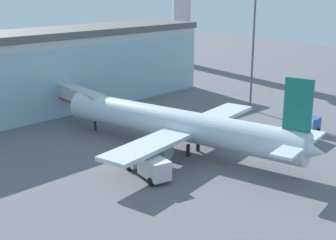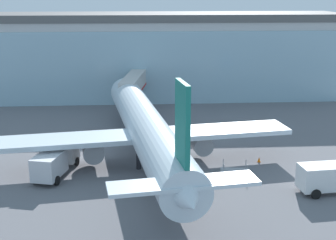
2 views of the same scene
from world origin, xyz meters
TOP-DOWN VIEW (x-y plane):
  - ground at (0.00, 0.00)m, footprint 240.00×240.00m
  - terminal_building at (0.01, 38.85)m, footprint 59.95×15.84m
  - jet_bridge at (-4.39, 27.83)m, footprint 3.71×14.58m
  - apron_light_mast at (22.13, 13.39)m, footprint 3.20×0.40m
  - airplane at (-2.07, 6.91)m, footprint 30.19×39.26m
  - catering_truck at (-10.95, 3.02)m, footprint 3.60×7.58m
  - fuel_truck at (15.15, -1.42)m, footprint 7.54×3.35m
  - baggage_cart at (6.68, 2.41)m, footprint 2.93×1.83m
  - safety_cone_nose at (-3.05, -0.28)m, footprint 0.36×0.36m
  - safety_cone_wingtip at (9.86, 6.24)m, footprint 0.36×0.36m

SIDE VIEW (x-z plane):
  - ground at x=0.00m, z-range 0.00..0.00m
  - safety_cone_nose at x=-3.05m, z-range 0.00..0.55m
  - safety_cone_wingtip at x=9.86m, z-range 0.00..0.55m
  - baggage_cart at x=6.68m, z-range -0.25..1.25m
  - catering_truck at x=-10.95m, z-range 0.14..2.79m
  - fuel_truck at x=15.15m, z-range 0.14..2.79m
  - airplane at x=-2.07m, z-range -2.22..9.35m
  - jet_bridge at x=-4.39m, z-range 1.47..7.16m
  - terminal_building at x=0.01m, z-range 0.00..13.92m
  - apron_light_mast at x=22.13m, z-range 1.79..22.78m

